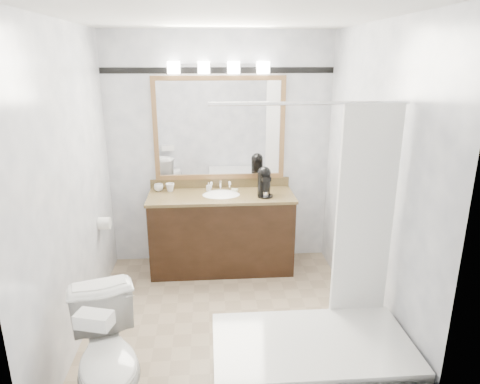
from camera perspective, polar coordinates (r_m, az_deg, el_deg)
The scene contains 14 objects.
room at distance 3.41m, azimuth -2.05°, elevation 0.81°, with size 2.42×2.62×2.52m.
vanity at distance 4.64m, azimuth -2.46°, elevation -5.14°, with size 1.53×0.58×0.97m.
mirror at distance 4.60m, azimuth -2.75°, elevation 8.41°, with size 1.40×0.04×1.10m.
vanity_light_bar at distance 4.49m, azimuth -2.85°, elevation 16.30°, with size 1.02×0.14×0.12m.
accent_stripe at distance 4.56m, azimuth -2.87°, elevation 15.90°, with size 2.40×0.01×0.06m, color black.
bathtub at distance 3.14m, azimuth 9.80°, elevation -21.20°, with size 1.30×0.75×1.96m.
tp_roll at distance 4.33m, azimuth -17.62°, elevation -4.00°, with size 0.12×0.12×0.11m, color white.
toilet at distance 3.05m, azimuth -17.09°, elevation -20.53°, with size 0.43×0.76×0.77m, color white.
tissue_box at distance 2.65m, azimuth -18.87°, elevation -15.82°, with size 0.20×0.11×0.08m, color white.
coffee_maker at distance 4.42m, azimuth 3.25°, elevation 1.50°, with size 0.16×0.20×0.31m.
cup_left at distance 4.68m, azimuth -10.79°, elevation 0.59°, with size 0.10×0.10×0.08m, color white.
cup_right at distance 4.65m, azimuth -9.30°, elevation 0.62°, with size 0.09×0.09×0.09m, color white.
soap_bottle_a at distance 4.62m, azimuth -4.20°, elevation 0.72°, with size 0.04×0.04×0.09m, color white.
soap_bar at distance 4.61m, azimuth -0.73°, elevation 0.28°, with size 0.07×0.04×0.02m, color beige.
Camera 1 is at (-0.12, -3.26, 2.23)m, focal length 32.00 mm.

